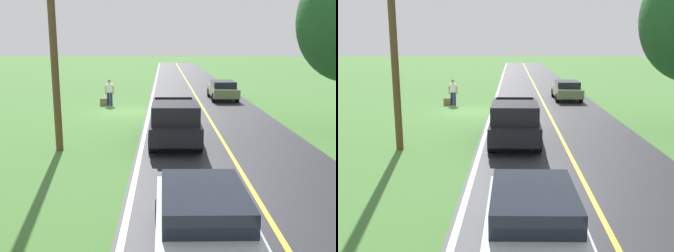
# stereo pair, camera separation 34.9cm
# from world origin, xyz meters

# --- Properties ---
(ground_plane) EXTENTS (200.00, 200.00, 0.00)m
(ground_plane) POSITION_xyz_m (0.00, 0.00, 0.00)
(ground_plane) COLOR #427033
(road_surface) EXTENTS (7.29, 120.00, 0.00)m
(road_surface) POSITION_xyz_m (-4.74, 0.00, 0.00)
(road_surface) COLOR #28282D
(road_surface) RESTS_ON ground
(lane_edge_line) EXTENTS (0.16, 117.60, 0.00)m
(lane_edge_line) POSITION_xyz_m (-1.28, 0.00, 0.01)
(lane_edge_line) COLOR silver
(lane_edge_line) RESTS_ON ground
(lane_centre_line) EXTENTS (0.14, 117.60, 0.00)m
(lane_centre_line) POSITION_xyz_m (-4.74, 0.00, 0.01)
(lane_centre_line) COLOR gold
(lane_centre_line) RESTS_ON ground
(hitchhiker_walking) EXTENTS (0.62, 0.51, 1.75)m
(hitchhiker_walking) POSITION_xyz_m (1.49, -2.52, 0.98)
(hitchhiker_walking) COLOR navy
(hitchhiker_walking) RESTS_ON ground
(suitcase_carried) EXTENTS (0.47, 0.22, 0.49)m
(suitcase_carried) POSITION_xyz_m (1.91, -2.42, 0.25)
(suitcase_carried) COLOR brown
(suitcase_carried) RESTS_ON ground
(pickup_truck_passing) EXTENTS (2.12, 5.41, 1.82)m
(pickup_truck_passing) POSITION_xyz_m (-2.65, 7.56, 0.97)
(pickup_truck_passing) COLOR black
(pickup_truck_passing) RESTS_ON ground
(sedan_near_oncoming) EXTENTS (1.94, 4.40, 1.41)m
(sedan_near_oncoming) POSITION_xyz_m (-6.59, -5.20, 0.75)
(sedan_near_oncoming) COLOR #66754C
(sedan_near_oncoming) RESTS_ON ground
(sedan_ahead_same_lane) EXTENTS (1.95, 4.41, 1.41)m
(sedan_ahead_same_lane) POSITION_xyz_m (-2.97, 16.59, 0.75)
(sedan_ahead_same_lane) COLOR #B2B7C1
(sedan_ahead_same_lane) RESTS_ON ground
(utility_pole_roadside) EXTENTS (0.28, 0.28, 8.92)m
(utility_pole_roadside) POSITION_xyz_m (1.94, 8.70, 4.46)
(utility_pole_roadside) COLOR brown
(utility_pole_roadside) RESTS_ON ground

